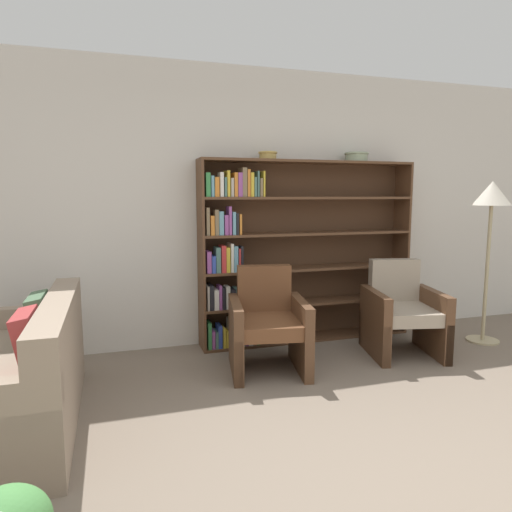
{
  "coord_description": "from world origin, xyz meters",
  "views": [
    {
      "loc": [
        -1.38,
        -1.74,
        1.5
      ],
      "look_at": [
        -0.16,
        2.18,
        0.95
      ],
      "focal_mm": 32.0,
      "sensor_mm": 36.0,
      "label": 1
    }
  ],
  "objects": [
    {
      "name": "bowl_sage",
      "position": [
        1.05,
        2.54,
        1.9
      ],
      "size": [
        0.25,
        0.25,
        0.1
      ],
      "color": "gray",
      "rests_on": "bookshelf"
    },
    {
      "name": "armchair_leather",
      "position": [
        -0.15,
        1.88,
        0.39
      ],
      "size": [
        0.75,
        0.78,
        0.87
      ],
      "rotation": [
        0.0,
        0.0,
        2.96
      ],
      "color": "brown",
      "rests_on": "ground"
    },
    {
      "name": "bookshelf",
      "position": [
        0.29,
        2.56,
        0.92
      ],
      "size": [
        2.24,
        0.3,
        1.84
      ],
      "color": "brown",
      "rests_on": "ground"
    },
    {
      "name": "wall_back",
      "position": [
        0.0,
        2.73,
        1.38
      ],
      "size": [
        12.0,
        0.06,
        2.75
      ],
      "color": "silver",
      "rests_on": "ground"
    },
    {
      "name": "couch",
      "position": [
        -2.03,
        1.4,
        0.3
      ],
      "size": [
        0.83,
        1.7,
        0.82
      ],
      "rotation": [
        0.0,
        0.0,
        1.58
      ],
      "color": "gray",
      "rests_on": "ground"
    },
    {
      "name": "armchair_cushioned",
      "position": [
        1.2,
        1.88,
        0.39
      ],
      "size": [
        0.77,
        0.81,
        0.87
      ],
      "rotation": [
        0.0,
        0.0,
        2.92
      ],
      "color": "brown",
      "rests_on": "ground"
    },
    {
      "name": "ground_plane",
      "position": [
        0.0,
        0.0,
        0.0
      ],
      "size": [
        24.0,
        24.0,
        0.0
      ],
      "primitive_type": "plane",
      "color": "#7A6B5B"
    },
    {
      "name": "bowl_brass",
      "position": [
        0.08,
        2.54,
        1.89
      ],
      "size": [
        0.19,
        0.19,
        0.08
      ],
      "color": "tan",
      "rests_on": "bookshelf"
    },
    {
      "name": "floor_lamp",
      "position": [
        2.22,
        1.92,
        1.4
      ],
      "size": [
        0.36,
        0.36,
        1.64
      ],
      "color": "tan",
      "rests_on": "ground"
    }
  ]
}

